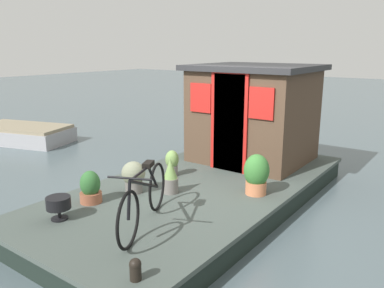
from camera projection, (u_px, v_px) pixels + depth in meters
name	position (u px, v px, depth m)	size (l,w,h in m)	color
ground_plane	(199.00, 205.00, 6.35)	(60.00, 60.00, 0.00)	#4C5B60
houseboat_deck	(199.00, 194.00, 6.31)	(5.77, 2.81, 0.36)	#424C47
houseboat_cabin	(253.00, 113.00, 7.44)	(1.98, 2.20, 1.82)	#4C3828
bicycle	(144.00, 198.00, 4.69)	(1.57, 0.78, 0.78)	black
potted_plant_rosemary	(171.00, 177.00, 5.83)	(0.23, 0.23, 0.54)	slate
potted_plant_thyme	(90.00, 188.00, 5.48)	(0.31, 0.31, 0.46)	#935138
potted_plant_basil	(256.00, 174.00, 5.77)	(0.38, 0.38, 0.61)	#C6754C
potted_plant_fern	(172.00, 163.00, 6.62)	(0.23, 0.23, 0.44)	slate
potted_plant_succulent	(133.00, 176.00, 5.85)	(0.36, 0.36, 0.48)	slate
charcoal_grill	(58.00, 204.00, 4.93)	(0.31, 0.31, 0.30)	black
mooring_bollard	(135.00, 269.00, 3.65)	(0.12, 0.12, 0.22)	black
dinghy_boat	(23.00, 134.00, 10.53)	(1.97, 2.81, 0.46)	#99999E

